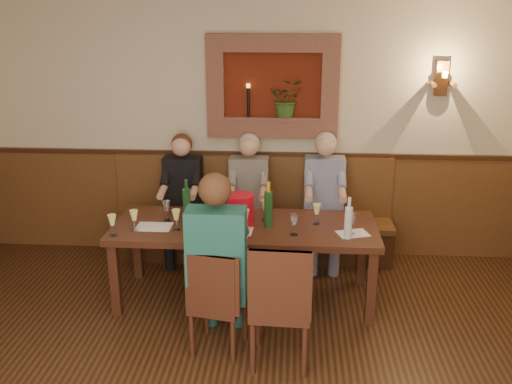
{
  "coord_description": "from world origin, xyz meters",
  "views": [
    {
      "loc": [
        0.42,
        -2.96,
        2.66
      ],
      "look_at": [
        0.1,
        1.9,
        1.05
      ],
      "focal_mm": 40.0,
      "sensor_mm": 36.0,
      "label": 1
    }
  ],
  "objects_px": {
    "person_bench_mid": "(249,211)",
    "chair_near_right": "(280,328)",
    "person_bench_left": "(183,210)",
    "person_bench_right": "(324,212)",
    "chair_near_left": "(218,321)",
    "water_bottle": "(348,222)",
    "person_chair_front": "(219,275)",
    "wine_bottle_green_a": "(268,208)",
    "dining_table": "(245,232)",
    "wine_bottle_green_b": "(187,204)",
    "bench": "(252,229)",
    "spittoon_bucket": "(240,210)"
  },
  "relations": [
    {
      "from": "bench",
      "to": "water_bottle",
      "type": "relative_size",
      "value": 8.17
    },
    {
      "from": "person_bench_left",
      "to": "wine_bottle_green_b",
      "type": "distance_m",
      "value": 0.87
    },
    {
      "from": "chair_near_right",
      "to": "person_bench_right",
      "type": "bearing_deg",
      "value": 80.01
    },
    {
      "from": "person_bench_mid",
      "to": "person_bench_right",
      "type": "bearing_deg",
      "value": -0.05
    },
    {
      "from": "dining_table",
      "to": "person_bench_right",
      "type": "xyz_separation_m",
      "value": [
        0.76,
        0.84,
        -0.09
      ]
    },
    {
      "from": "chair_near_right",
      "to": "wine_bottle_green_a",
      "type": "bearing_deg",
      "value": 100.75
    },
    {
      "from": "bench",
      "to": "wine_bottle_green_a",
      "type": "xyz_separation_m",
      "value": [
        0.22,
        -0.96,
        0.6
      ]
    },
    {
      "from": "chair_near_left",
      "to": "person_bench_left",
      "type": "relative_size",
      "value": 0.65
    },
    {
      "from": "person_bench_right",
      "to": "chair_near_right",
      "type": "bearing_deg",
      "value": -102.51
    },
    {
      "from": "dining_table",
      "to": "spittoon_bucket",
      "type": "bearing_deg",
      "value": 173.1
    },
    {
      "from": "bench",
      "to": "wine_bottle_green_b",
      "type": "xyz_separation_m",
      "value": [
        -0.54,
        -0.88,
        0.59
      ]
    },
    {
      "from": "person_bench_left",
      "to": "person_bench_mid",
      "type": "bearing_deg",
      "value": -0.04
    },
    {
      "from": "person_chair_front",
      "to": "dining_table",
      "type": "bearing_deg",
      "value": 79.76
    },
    {
      "from": "person_bench_mid",
      "to": "chair_near_left",
      "type": "bearing_deg",
      "value": -93.78
    },
    {
      "from": "person_bench_left",
      "to": "water_bottle",
      "type": "xyz_separation_m",
      "value": [
        1.65,
        -1.09,
        0.33
      ]
    },
    {
      "from": "person_bench_left",
      "to": "person_chair_front",
      "type": "xyz_separation_m",
      "value": [
        0.6,
        -1.61,
        0.05
      ]
    },
    {
      "from": "dining_table",
      "to": "water_bottle",
      "type": "bearing_deg",
      "value": -15.28
    },
    {
      "from": "person_bench_left",
      "to": "person_bench_mid",
      "type": "xyz_separation_m",
      "value": [
        0.71,
        -0.0,
        0.01
      ]
    },
    {
      "from": "bench",
      "to": "wine_bottle_green_b",
      "type": "height_order",
      "value": "wine_bottle_green_b"
    },
    {
      "from": "person_chair_front",
      "to": "wine_bottle_green_a",
      "type": "bearing_deg",
      "value": 64.88
    },
    {
      "from": "person_bench_right",
      "to": "chair_near_left",
      "type": "bearing_deg",
      "value": -118.18
    },
    {
      "from": "person_bench_left",
      "to": "wine_bottle_green_a",
      "type": "xyz_separation_m",
      "value": [
        0.95,
        -0.86,
        0.36
      ]
    },
    {
      "from": "person_bench_left",
      "to": "wine_bottle_green_b",
      "type": "bearing_deg",
      "value": -75.56
    },
    {
      "from": "wine_bottle_green_a",
      "to": "person_bench_left",
      "type": "bearing_deg",
      "value": 138.06
    },
    {
      "from": "bench",
      "to": "spittoon_bucket",
      "type": "bearing_deg",
      "value": -92.43
    },
    {
      "from": "chair_near_right",
      "to": "wine_bottle_green_b",
      "type": "relative_size",
      "value": 2.57
    },
    {
      "from": "water_bottle",
      "to": "bench",
      "type": "bearing_deg",
      "value": 127.32
    },
    {
      "from": "bench",
      "to": "chair_near_left",
      "type": "distance_m",
      "value": 1.8
    },
    {
      "from": "person_chair_front",
      "to": "spittoon_bucket",
      "type": "distance_m",
      "value": 0.83
    },
    {
      "from": "wine_bottle_green_a",
      "to": "water_bottle",
      "type": "height_order",
      "value": "wine_bottle_green_a"
    },
    {
      "from": "chair_near_left",
      "to": "person_bench_mid",
      "type": "relative_size",
      "value": 0.64
    },
    {
      "from": "bench",
      "to": "wine_bottle_green_b",
      "type": "relative_size",
      "value": 7.53
    },
    {
      "from": "person_chair_front",
      "to": "spittoon_bucket",
      "type": "bearing_deg",
      "value": 82.68
    },
    {
      "from": "chair_near_right",
      "to": "water_bottle",
      "type": "distance_m",
      "value": 1.1
    },
    {
      "from": "person_bench_left",
      "to": "person_chair_front",
      "type": "height_order",
      "value": "person_chair_front"
    },
    {
      "from": "person_bench_right",
      "to": "water_bottle",
      "type": "height_order",
      "value": "person_bench_right"
    },
    {
      "from": "person_bench_right",
      "to": "wine_bottle_green_a",
      "type": "height_order",
      "value": "person_bench_right"
    },
    {
      "from": "chair_near_right",
      "to": "wine_bottle_green_a",
      "type": "height_order",
      "value": "wine_bottle_green_a"
    },
    {
      "from": "person_bench_mid",
      "to": "spittoon_bucket",
      "type": "bearing_deg",
      "value": -90.53
    },
    {
      "from": "person_bench_mid",
      "to": "chair_near_right",
      "type": "bearing_deg",
      "value": -78.0
    },
    {
      "from": "spittoon_bucket",
      "to": "water_bottle",
      "type": "bearing_deg",
      "value": -14.94
    },
    {
      "from": "person_bench_mid",
      "to": "water_bottle",
      "type": "xyz_separation_m",
      "value": [
        0.94,
        -1.09,
        0.32
      ]
    },
    {
      "from": "chair_near_right",
      "to": "person_bench_mid",
      "type": "height_order",
      "value": "person_bench_mid"
    },
    {
      "from": "bench",
      "to": "chair_near_left",
      "type": "height_order",
      "value": "bench"
    },
    {
      "from": "person_chair_front",
      "to": "water_bottle",
      "type": "height_order",
      "value": "person_chair_front"
    },
    {
      "from": "water_bottle",
      "to": "wine_bottle_green_b",
      "type": "bearing_deg",
      "value": 167.88
    },
    {
      "from": "chair_near_left",
      "to": "wine_bottle_green_b",
      "type": "bearing_deg",
      "value": 124.67
    },
    {
      "from": "person_chair_front",
      "to": "wine_bottle_green_a",
      "type": "distance_m",
      "value": 0.89
    },
    {
      "from": "person_bench_mid",
      "to": "wine_bottle_green_b",
      "type": "relative_size",
      "value": 3.5
    },
    {
      "from": "wine_bottle_green_a",
      "to": "wine_bottle_green_b",
      "type": "xyz_separation_m",
      "value": [
        -0.75,
        0.08,
        -0.01
      ]
    }
  ]
}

